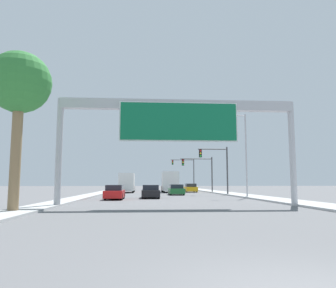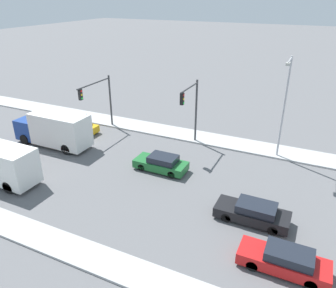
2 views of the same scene
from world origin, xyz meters
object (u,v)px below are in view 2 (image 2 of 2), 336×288
Objects in this scene: car_near_center at (253,213)px; car_far_center at (77,127)px; truck_box_secondary at (55,129)px; traffic_light_mid_block at (100,96)px; traffic_light_near_intersection at (192,105)px; street_lamp_right at (285,102)px; car_near_right at (285,260)px; car_mid_right at (161,163)px.

car_near_center is 21.38m from car_far_center.
truck_box_secondary is 5.80m from traffic_light_mid_block.
traffic_light_near_intersection is 0.70× the size of street_lamp_right.
traffic_light_mid_block is at bearing 59.60° from car_near_right.
car_far_center is (7.00, 20.20, 0.03)m from car_near_center.
truck_box_secondary is at bearing -175.23° from car_far_center.
car_near_right is 16.69m from traffic_light_near_intersection.
traffic_light_mid_block is (4.98, 9.56, 3.30)m from car_mid_right.
truck_box_secondary is at bearing 108.20° from street_lamp_right.
car_near_right is 0.76× the size of traffic_light_near_intersection.
car_near_center is 9.13m from car_mid_right.
traffic_light_near_intersection reaches higher than car_near_right.
car_far_center is 0.79× the size of traffic_light_mid_block.
car_mid_right is 12.28m from car_far_center.
car_far_center is 20.94m from street_lamp_right.
car_mid_right is 11.28m from traffic_light_mid_block.
car_far_center reaches higher than car_near_center.
car_near_center is 4.26m from car_near_right.
truck_box_secondary is 1.25× the size of traffic_light_near_intersection.
car_far_center is 0.57× the size of truck_box_secondary.
car_near_center is 12.58m from traffic_light_near_intersection.
traffic_light_mid_block is at bearing 93.11° from traffic_light_near_intersection.
street_lamp_right reaches higher than car_near_right.
car_near_center is at bearing -179.91° from street_lamp_right.
car_near_center is 20.24m from truck_box_secondary.
car_mid_right is 0.99× the size of car_far_center.
truck_box_secondary is at bearing 90.00° from car_mid_right.
car_far_center is at bearing 4.77° from truck_box_secondary.
traffic_light_near_intersection reaches higher than car_mid_right.
truck_box_secondary is at bearing 159.00° from traffic_light_mid_block.
car_near_right is 14.53m from street_lamp_right.
car_mid_right is 0.49× the size of street_lamp_right.
street_lamp_right is at bearing 0.09° from car_near_center.
car_near_center is 0.76× the size of traffic_light_near_intersection.
truck_box_secondary is 13.37m from traffic_light_near_intersection.
truck_box_secondary is 0.87× the size of street_lamp_right.
car_near_right is 0.53× the size of street_lamp_right.
street_lamp_right reaches higher than car_near_center.
street_lamp_right is (13.54, 2.45, 4.67)m from car_near_right.
traffic_light_near_intersection is at bearing 97.23° from street_lamp_right.
car_near_center is 1.06× the size of car_far_center.
car_mid_right is 0.57× the size of truck_box_secondary.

